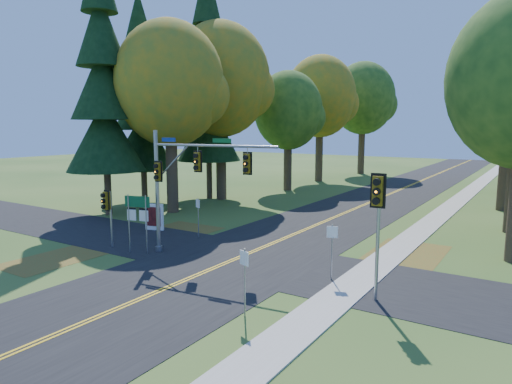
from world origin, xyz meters
The scene contains 26 objects.
ground centered at (0.00, 0.00, 0.00)m, with size 160.00×160.00×0.00m, color #2B4D1B.
road_main centered at (0.00, 0.00, 0.01)m, with size 8.00×160.00×0.02m, color black.
road_cross centered at (0.00, 2.00, 0.01)m, with size 60.00×6.00×0.02m, color black.
centerline_left centered at (-0.10, 0.00, 0.03)m, with size 0.10×160.00×0.01m, color gold.
centerline_right centered at (0.10, 0.00, 0.03)m, with size 0.10×160.00×0.01m, color gold.
sidewalk_east centered at (6.20, 0.00, 0.03)m, with size 1.60×160.00×0.06m, color #9E998E.
leaf_patch_w_near centered at (-6.50, 4.00, 0.01)m, with size 4.00×6.00×0.00m, color brown.
leaf_patch_e centered at (6.80, 6.00, 0.01)m, with size 3.50×8.00×0.00m, color brown.
leaf_patch_w_far centered at (-7.50, -3.00, 0.01)m, with size 3.00×5.00×0.00m, color brown.
tree_w_a centered at (-11.13, 9.38, 9.49)m, with size 8.00×8.00×14.15m.
tree_w_b centered at (-11.72, 16.29, 10.37)m, with size 8.60×8.60×15.38m.
tree_w_c centered at (-9.54, 24.47, 7.94)m, with size 6.80×6.80×11.91m.
tree_w_d centered at (-10.13, 33.18, 9.78)m, with size 8.20×8.20×14.56m.
tree_e_d centered at (9.26, 32.87, 8.24)m, with size 7.00×7.00×12.32m.
tree_w_e centered at (-8.92, 44.09, 10.07)m, with size 8.40×8.40×14.97m.
pine_a centered at (-14.50, 6.00, 9.18)m, with size 5.60×5.60×19.48m.
pine_b centered at (-16.00, 11.00, 8.16)m, with size 5.60×5.60×17.31m.
pine_c centered at (-13.00, 16.00, 9.69)m, with size 5.60×5.60×20.56m.
traffic_mast centered at (-2.50, 0.90, 4.03)m, with size 6.88×1.27×6.27m.
east_signal_pole centered at (7.50, 0.05, 3.66)m, with size 0.56×0.64×4.82m.
ped_signal_pole centered at (-6.98, -0.19, 2.33)m, with size 0.49×0.57×3.13m.
route_sign_cluster centered at (-4.81, -0.09, 2.15)m, with size 1.39×0.39×3.05m.
info_kiosk centered at (-7.92, 4.12, 0.83)m, with size 1.20×0.51×1.67m.
reg_sign_e_north centered at (5.16, 1.49, 1.65)m, with size 0.44×0.20×2.41m.
reg_sign_e_south centered at (4.20, -3.66, 1.65)m, with size 0.44×0.19×2.41m.
reg_sign_w centered at (-4.37, 4.13, 1.60)m, with size 0.42×0.21×2.34m.
Camera 1 is at (12.58, -15.95, 6.50)m, focal length 32.00 mm.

